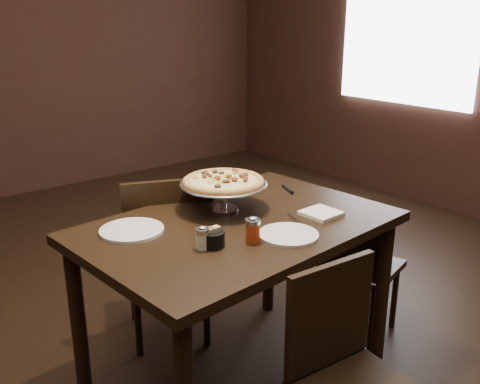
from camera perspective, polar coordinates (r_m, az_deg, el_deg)
room at (r=2.26m, az=-1.18°, el=11.27°), size 6.04×7.04×2.84m
dining_table at (r=2.36m, az=-0.19°, el=-5.71°), size 1.40×0.99×0.83m
pizza_stand at (r=2.42m, az=-1.79°, el=1.10°), size 0.40×0.40×0.16m
parmesan_shaker at (r=2.05m, az=-4.03°, el=-4.91°), size 0.05×0.05×0.09m
pepper_flake_shaker at (r=2.10m, az=1.37°, el=-4.06°), size 0.06×0.06×0.11m
packet_caddy at (r=2.07m, az=-2.97°, el=-4.93°), size 0.10×0.10×0.08m
napkin_stack at (r=2.42m, az=8.65°, el=-2.25°), size 0.16×0.16×0.02m
plate_left at (r=2.26m, az=-11.47°, el=-4.01°), size 0.26×0.26×0.01m
plate_near at (r=2.18m, az=5.19°, el=-4.55°), size 0.25×0.25×0.01m
serving_spatula at (r=2.33m, az=5.10°, el=0.24°), size 0.14×0.14×0.02m
chair_far at (r=2.80m, az=-7.73°, el=-6.43°), size 0.58×0.58×0.94m
chair_near at (r=2.07m, az=11.49°, el=-18.24°), size 0.43×0.43×0.85m
chair_side at (r=2.90m, az=12.16°, el=-7.23°), size 0.47×0.47×0.82m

